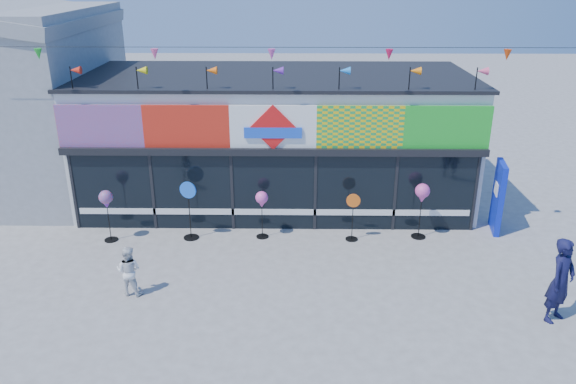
{
  "coord_description": "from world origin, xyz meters",
  "views": [
    {
      "loc": [
        0.61,
        -11.61,
        7.18
      ],
      "look_at": [
        0.43,
        2.0,
        1.73
      ],
      "focal_mm": 35.0,
      "sensor_mm": 36.0,
      "label": 1
    }
  ],
  "objects_px": {
    "child": "(129,271)",
    "spinner_4": "(422,195)",
    "spinner_0": "(106,201)",
    "adult_man": "(561,281)",
    "spinner_3": "(353,216)",
    "blue_sign": "(498,197)",
    "spinner_1": "(189,209)",
    "spinner_2": "(262,201)"
  },
  "relations": [
    {
      "from": "spinner_0",
      "to": "spinner_1",
      "type": "relative_size",
      "value": 0.88
    },
    {
      "from": "spinner_3",
      "to": "spinner_4",
      "type": "height_order",
      "value": "spinner_4"
    },
    {
      "from": "blue_sign",
      "to": "spinner_4",
      "type": "height_order",
      "value": "blue_sign"
    },
    {
      "from": "blue_sign",
      "to": "spinner_0",
      "type": "height_order",
      "value": "blue_sign"
    },
    {
      "from": "spinner_2",
      "to": "spinner_4",
      "type": "height_order",
      "value": "spinner_4"
    },
    {
      "from": "adult_man",
      "to": "spinner_4",
      "type": "bearing_deg",
      "value": 80.32
    },
    {
      "from": "spinner_1",
      "to": "spinner_4",
      "type": "distance_m",
      "value": 6.52
    },
    {
      "from": "spinner_1",
      "to": "child",
      "type": "xyz_separation_m",
      "value": [
        -0.91,
        -2.95,
        -0.29
      ]
    },
    {
      "from": "spinner_4",
      "to": "child",
      "type": "height_order",
      "value": "spinner_4"
    },
    {
      "from": "spinner_0",
      "to": "spinner_4",
      "type": "height_order",
      "value": "spinner_4"
    },
    {
      "from": "spinner_2",
      "to": "adult_man",
      "type": "bearing_deg",
      "value": -30.87
    },
    {
      "from": "spinner_3",
      "to": "blue_sign",
      "type": "bearing_deg",
      "value": 9.35
    },
    {
      "from": "spinner_4",
      "to": "spinner_3",
      "type": "bearing_deg",
      "value": -174.54
    },
    {
      "from": "spinner_3",
      "to": "spinner_0",
      "type": "bearing_deg",
      "value": -178.86
    },
    {
      "from": "spinner_0",
      "to": "spinner_3",
      "type": "height_order",
      "value": "spinner_0"
    },
    {
      "from": "child",
      "to": "adult_man",
      "type": "bearing_deg",
      "value": -177.46
    },
    {
      "from": "child",
      "to": "spinner_4",
      "type": "bearing_deg",
      "value": -149.32
    },
    {
      "from": "spinner_0",
      "to": "child",
      "type": "xyz_separation_m",
      "value": [
        1.33,
        -2.78,
        -0.6
      ]
    },
    {
      "from": "spinner_2",
      "to": "spinner_3",
      "type": "relative_size",
      "value": 1.0
    },
    {
      "from": "spinner_2",
      "to": "spinner_3",
      "type": "xyz_separation_m",
      "value": [
        2.55,
        -0.13,
        -0.38
      ]
    },
    {
      "from": "spinner_3",
      "to": "spinner_4",
      "type": "xyz_separation_m",
      "value": [
        1.93,
        0.18,
        0.57
      ]
    },
    {
      "from": "adult_man",
      "to": "child",
      "type": "height_order",
      "value": "adult_man"
    },
    {
      "from": "spinner_2",
      "to": "spinner_3",
      "type": "height_order",
      "value": "spinner_2"
    },
    {
      "from": "spinner_0",
      "to": "adult_man",
      "type": "bearing_deg",
      "value": -18.72
    },
    {
      "from": "spinner_3",
      "to": "adult_man",
      "type": "bearing_deg",
      "value": -43.19
    },
    {
      "from": "child",
      "to": "spinner_0",
      "type": "bearing_deg",
      "value": -56.4
    },
    {
      "from": "adult_man",
      "to": "spinner_3",
      "type": "bearing_deg",
      "value": 98.93
    },
    {
      "from": "spinner_0",
      "to": "adult_man",
      "type": "relative_size",
      "value": 0.78
    },
    {
      "from": "blue_sign",
      "to": "spinner_1",
      "type": "bearing_deg",
      "value": -166.12
    },
    {
      "from": "adult_man",
      "to": "child",
      "type": "xyz_separation_m",
      "value": [
        -9.57,
        0.91,
        -0.35
      ]
    },
    {
      "from": "spinner_4",
      "to": "child",
      "type": "xyz_separation_m",
      "value": [
        -7.42,
        -3.1,
        -0.69
      ]
    },
    {
      "from": "blue_sign",
      "to": "spinner_1",
      "type": "relative_size",
      "value": 1.21
    },
    {
      "from": "spinner_4",
      "to": "adult_man",
      "type": "relative_size",
      "value": 0.84
    },
    {
      "from": "spinner_2",
      "to": "child",
      "type": "distance_m",
      "value": 4.27
    },
    {
      "from": "spinner_1",
      "to": "adult_man",
      "type": "bearing_deg",
      "value": -24.05
    },
    {
      "from": "blue_sign",
      "to": "spinner_2",
      "type": "xyz_separation_m",
      "value": [
        -6.79,
        -0.57,
        0.07
      ]
    },
    {
      "from": "spinner_1",
      "to": "child",
      "type": "relative_size",
      "value": 1.4
    },
    {
      "from": "spinner_3",
      "to": "adult_man",
      "type": "height_order",
      "value": "adult_man"
    },
    {
      "from": "spinner_1",
      "to": "adult_man",
      "type": "xyz_separation_m",
      "value": [
        8.66,
        -3.86,
        0.06
      ]
    },
    {
      "from": "blue_sign",
      "to": "spinner_3",
      "type": "distance_m",
      "value": 4.31
    },
    {
      "from": "spinner_4",
      "to": "child",
      "type": "bearing_deg",
      "value": -157.31
    },
    {
      "from": "spinner_0",
      "to": "spinner_3",
      "type": "bearing_deg",
      "value": 1.14
    }
  ]
}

